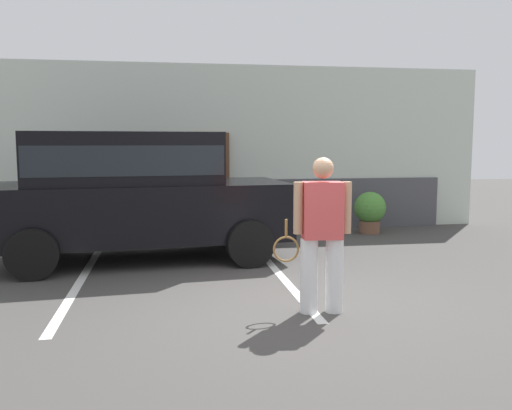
% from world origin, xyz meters
% --- Properties ---
extents(ground_plane, '(40.00, 40.00, 0.00)m').
position_xyz_m(ground_plane, '(0.00, 0.00, 0.00)').
color(ground_plane, '#423F3D').
extents(parking_stripe_0, '(0.12, 4.40, 0.01)m').
position_xyz_m(parking_stripe_0, '(-2.68, 1.50, 0.00)').
color(parking_stripe_0, silver).
rests_on(parking_stripe_0, ground_plane).
extents(parking_stripe_1, '(0.12, 4.40, 0.01)m').
position_xyz_m(parking_stripe_1, '(0.10, 1.50, 0.00)').
color(parking_stripe_1, silver).
rests_on(parking_stripe_1, ground_plane).
extents(house_frontage, '(11.00, 0.40, 3.53)m').
position_xyz_m(house_frontage, '(-0.01, 5.75, 1.66)').
color(house_frontage, silver).
rests_on(house_frontage, ground_plane).
extents(parked_suv, '(4.75, 2.50, 2.05)m').
position_xyz_m(parked_suv, '(-1.99, 2.85, 1.15)').
color(parked_suv, black).
rests_on(parked_suv, ground_plane).
extents(tennis_player_man, '(0.89, 0.31, 1.73)m').
position_xyz_m(tennis_player_man, '(0.18, -0.30, 0.89)').
color(tennis_player_man, white).
rests_on(tennis_player_man, ground_plane).
extents(potted_plant_by_porch, '(0.66, 0.66, 0.87)m').
position_xyz_m(potted_plant_by_porch, '(2.72, 4.75, 0.48)').
color(potted_plant_by_porch, brown).
rests_on(potted_plant_by_porch, ground_plane).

